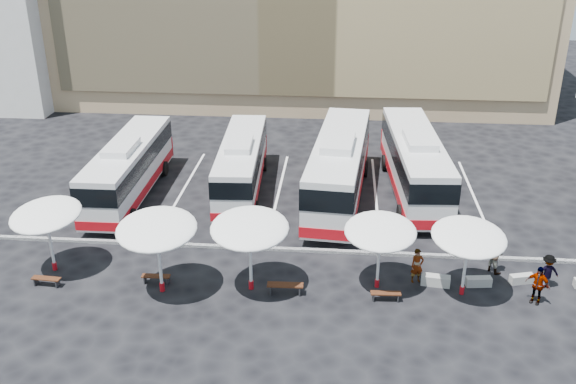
# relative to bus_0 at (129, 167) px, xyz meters

# --- Properties ---
(ground) EXTENTS (120.00, 120.00, 0.00)m
(ground) POSITION_rel_bus_0_xyz_m (8.96, -6.54, -1.89)
(ground) COLOR black
(ground) RESTS_ON ground
(curb_divider) EXTENTS (34.00, 0.25, 0.15)m
(curb_divider) POSITION_rel_bus_0_xyz_m (8.96, -6.04, -1.81)
(curb_divider) COLOR black
(curb_divider) RESTS_ON ground
(bay_lines) EXTENTS (24.15, 12.00, 0.01)m
(bay_lines) POSITION_rel_bus_0_xyz_m (8.96, 1.46, -1.88)
(bay_lines) COLOR white
(bay_lines) RESTS_ON ground
(bus_0) EXTENTS (2.82, 11.67, 3.70)m
(bus_0) POSITION_rel_bus_0_xyz_m (0.00, 0.00, 0.00)
(bus_0) COLOR silver
(bus_0) RESTS_ON ground
(bus_1) EXTENTS (3.00, 11.23, 3.53)m
(bus_1) POSITION_rel_bus_0_xyz_m (6.64, 1.48, -0.08)
(bus_1) COLOR silver
(bus_1) RESTS_ON ground
(bus_2) EXTENTS (3.92, 13.35, 4.18)m
(bus_2) POSITION_rel_bus_0_xyz_m (12.65, 0.69, 0.25)
(bus_2) COLOR silver
(bus_2) RESTS_ON ground
(bus_3) EXTENTS (3.50, 12.76, 4.01)m
(bus_3) POSITION_rel_bus_0_xyz_m (17.24, 2.02, 0.16)
(bus_3) COLOR silver
(bus_3) RESTS_ON ground
(sunshade_0) EXTENTS (4.22, 4.25, 3.51)m
(sunshade_0) POSITION_rel_bus_0_xyz_m (-1.04, -8.91, 1.10)
(sunshade_0) COLOR silver
(sunshade_0) RESTS_ON ground
(sunshade_1) EXTENTS (3.87, 3.91, 3.78)m
(sunshade_1) POSITION_rel_bus_0_xyz_m (4.70, -10.31, 1.32)
(sunshade_1) COLOR silver
(sunshade_1) RESTS_ON ground
(sunshade_2) EXTENTS (3.73, 3.77, 3.72)m
(sunshade_2) POSITION_rel_bus_0_xyz_m (8.78, -9.77, 1.27)
(sunshade_2) COLOR silver
(sunshade_2) RESTS_ON ground
(sunshade_3) EXTENTS (3.48, 3.52, 3.43)m
(sunshade_3) POSITION_rel_bus_0_xyz_m (14.62, -9.09, 1.02)
(sunshade_3) COLOR silver
(sunshade_3) RESTS_ON ground
(sunshade_4) EXTENTS (3.80, 3.83, 3.47)m
(sunshade_4) POSITION_rel_bus_0_xyz_m (18.48, -9.37, 1.06)
(sunshade_4) COLOR silver
(sunshade_4) RESTS_ON ground
(wood_bench_0) EXTENTS (1.39, 0.46, 0.42)m
(wood_bench_0) POSITION_rel_bus_0_xyz_m (-0.81, -10.33, -1.57)
(wood_bench_0) COLOR black
(wood_bench_0) RESTS_ON ground
(wood_bench_1) EXTENTS (1.35, 0.39, 0.41)m
(wood_bench_1) POSITION_rel_bus_0_xyz_m (4.24, -9.67, -1.57)
(wood_bench_1) COLOR black
(wood_bench_1) RESTS_ON ground
(wood_bench_2) EXTENTS (1.67, 0.48, 0.51)m
(wood_bench_2) POSITION_rel_bus_0_xyz_m (10.39, -10.06, -1.50)
(wood_bench_2) COLOR black
(wood_bench_2) RESTS_ON ground
(wood_bench_3) EXTENTS (1.38, 0.43, 0.42)m
(wood_bench_3) POSITION_rel_bus_0_xyz_m (14.95, -10.22, -1.57)
(wood_bench_3) COLOR black
(wood_bench_3) RESTS_ON ground
(conc_bench_0) EXTENTS (1.39, 0.62, 0.50)m
(conc_bench_0) POSITION_rel_bus_0_xyz_m (17.36, -8.71, -1.64)
(conc_bench_0) COLOR gray
(conc_bench_0) RESTS_ON ground
(conc_bench_1) EXTENTS (1.23, 0.54, 0.45)m
(conc_bench_1) POSITION_rel_bus_0_xyz_m (19.36, -8.60, -1.66)
(conc_bench_1) COLOR gray
(conc_bench_1) RESTS_ON ground
(conc_bench_2) EXTENTS (1.19, 0.67, 0.42)m
(conc_bench_2) POSITION_rel_bus_0_xyz_m (21.44, -8.15, -1.68)
(conc_bench_2) COLOR gray
(conc_bench_2) RESTS_ON ground
(passenger_0) EXTENTS (0.73, 0.59, 1.72)m
(passenger_0) POSITION_rel_bus_0_xyz_m (16.48, -8.46, -1.03)
(passenger_0) COLOR black
(passenger_0) RESTS_ON ground
(passenger_1) EXTENTS (1.13, 1.17, 1.89)m
(passenger_1) POSITION_rel_bus_0_xyz_m (20.35, -7.18, -0.94)
(passenger_1) COLOR black
(passenger_1) RESTS_ON ground
(passenger_2) EXTENTS (1.15, 0.96, 1.84)m
(passenger_2) POSITION_rel_bus_0_xyz_m (21.63, -9.78, -0.97)
(passenger_2) COLOR black
(passenger_2) RESTS_ON ground
(passenger_3) EXTENTS (1.14, 0.72, 1.69)m
(passenger_3) POSITION_rel_bus_0_xyz_m (22.44, -8.45, -1.04)
(passenger_3) COLOR black
(passenger_3) RESTS_ON ground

